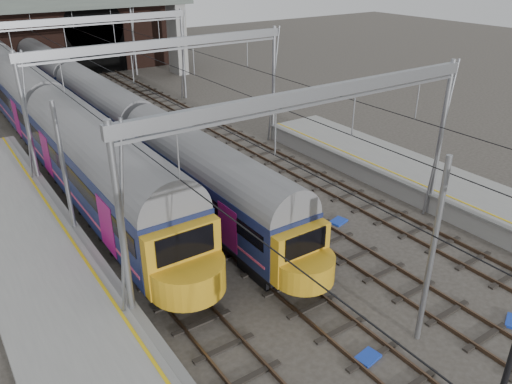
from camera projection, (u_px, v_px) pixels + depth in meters
ground at (466, 372)px, 16.35m from camera, size 160.00×160.00×0.00m
tracks at (227, 202)px, 27.50m from camera, size 14.40×80.00×0.22m
overhead_line at (168, 62)px, 29.49m from camera, size 16.80×80.00×8.00m
retaining_wall at (59, 36)px, 53.82m from camera, size 28.00×2.75×9.00m
overbridge at (56, 13)px, 47.42m from camera, size 28.00×3.00×9.25m
train_main at (73, 88)px, 41.17m from camera, size 2.60×60.22×4.54m
train_second at (2, 73)px, 44.82m from camera, size 3.12×71.97×5.25m
equip_cover_a at (368, 357)px, 16.90m from camera, size 0.89×0.69×0.10m
equip_cover_b at (338, 221)px, 25.44m from camera, size 0.99×0.80×0.10m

